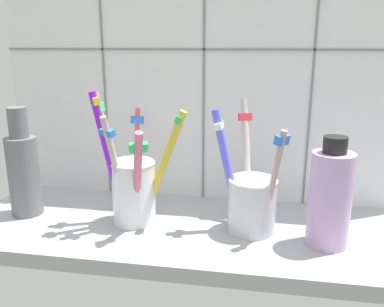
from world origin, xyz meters
TOP-DOWN VIEW (x-y plane):
  - counter_slab at (0.00, 0.00)cm, footprint 64.00×22.00cm
  - tile_wall_back at (-0.00, 12.00)cm, footprint 64.00×2.20cm
  - toothbrush_cup_left at (-8.24, 0.14)cm, footprint 13.02×12.36cm
  - toothbrush_cup_right at (8.02, 0.46)cm, footprint 9.93×10.78cm
  - ceramic_vase at (-24.76, 0.07)cm, footprint 4.41×4.41cm
  - soap_bottle at (17.65, -2.22)cm, footprint 5.17×5.17cm

SIDE VIEW (x-z plane):
  - counter_slab at x=0.00cm, z-range 0.00..2.00cm
  - toothbrush_cup_right at x=8.02cm, z-range -2.03..15.07cm
  - toothbrush_cup_left at x=-8.24cm, z-range -1.78..17.02cm
  - soap_bottle at x=17.65cm, z-range 1.34..15.28cm
  - ceramic_vase at x=-24.76cm, z-range 0.79..16.73cm
  - tile_wall_back at x=0.00cm, z-range 0.00..45.00cm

